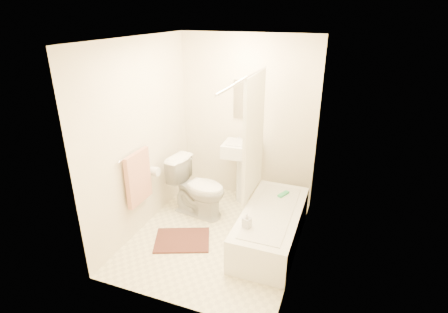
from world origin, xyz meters
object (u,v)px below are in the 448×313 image
at_px(toilet, 198,188).
at_px(bathtub, 271,226).
at_px(bath_mat, 182,240).
at_px(sink, 242,170).
at_px(soap_bottle, 247,221).

height_order(toilet, bathtub, toilet).
bearing_deg(bath_mat, sink, 72.61).
bearing_deg(toilet, soap_bottle, -119.46).
height_order(sink, bath_mat, sink).
relative_size(sink, bath_mat, 1.52).
height_order(sink, soap_bottle, sink).
height_order(toilet, bath_mat, toilet).
xyz_separation_m(sink, bath_mat, (-0.38, -1.21, -0.50)).
bearing_deg(bathtub, soap_bottle, -113.26).
xyz_separation_m(toilet, sink, (0.46, 0.53, 0.11)).
distance_m(toilet, bathtub, 1.16).
distance_m(sink, bathtub, 1.09).
bearing_deg(sink, bathtub, -54.78).
height_order(toilet, soap_bottle, toilet).
bearing_deg(bathtub, bath_mat, -159.55).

